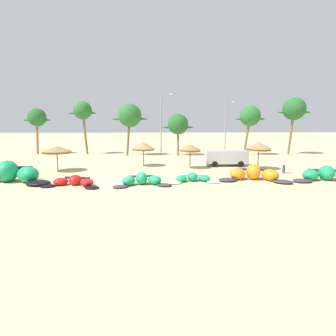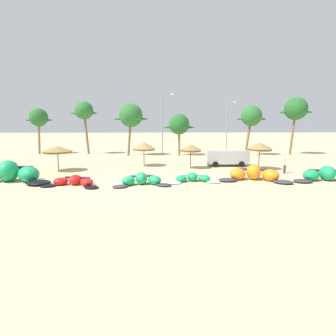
# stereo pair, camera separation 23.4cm
# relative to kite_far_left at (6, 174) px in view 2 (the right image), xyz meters

# --- Properties ---
(ground_plane) EXTENTS (260.00, 260.00, 0.00)m
(ground_plane) POSITION_rel_kite_far_left_xyz_m (10.53, -0.79, -0.71)
(ground_plane) COLOR #C6B284
(kite_far_left) EXTENTS (8.62, 4.25, 1.87)m
(kite_far_left) POSITION_rel_kite_far_left_xyz_m (0.00, 0.00, 0.00)
(kite_far_left) COLOR black
(kite_far_left) RESTS_ON ground
(kite_left) EXTENTS (5.10, 2.79, 0.83)m
(kite_left) POSITION_rel_kite_far_left_xyz_m (6.14, -1.33, -0.39)
(kite_left) COLOR black
(kite_left) RESTS_ON ground
(kite_left_of_center) EXTENTS (4.98, 2.60, 1.04)m
(kite_left_of_center) POSITION_rel_kite_far_left_xyz_m (11.69, -1.31, -0.32)
(kite_left_of_center) COLOR #333338
(kite_left_of_center) RESTS_ON ground
(kite_center) EXTENTS (4.72, 2.31, 0.77)m
(kite_center) POSITION_rel_kite_far_left_xyz_m (16.08, -0.09, -0.42)
(kite_center) COLOR white
(kite_center) RESTS_ON ground
(kite_right_of_center) EXTENTS (6.41, 3.72, 1.39)m
(kite_right_of_center) POSITION_rel_kite_far_left_xyz_m (21.59, 0.32, -0.18)
(kite_right_of_center) COLOR #333338
(kite_right_of_center) RESTS_ON ground
(kite_right) EXTENTS (6.59, 3.75, 1.32)m
(kite_right) POSITION_rel_kite_far_left_xyz_m (28.03, -0.25, -0.21)
(kite_right) COLOR #333338
(kite_right) RESTS_ON ground
(beach_umbrella_near_van) EXTENTS (3.11, 3.11, 2.68)m
(beach_umbrella_near_van) POSITION_rel_kite_far_left_xyz_m (2.39, 5.70, 1.60)
(beach_umbrella_near_van) COLOR brown
(beach_umbrella_near_van) RESTS_ON ground
(beach_umbrella_middle) EXTENTS (2.76, 2.76, 2.86)m
(beach_umbrella_middle) POSITION_rel_kite_far_left_xyz_m (11.31, 8.97, 1.67)
(beach_umbrella_middle) COLOR brown
(beach_umbrella_middle) RESTS_ON ground
(beach_umbrella_near_palms) EXTENTS (2.45, 2.45, 2.73)m
(beach_umbrella_near_palms) POSITION_rel_kite_far_left_xyz_m (16.64, 7.03, 1.61)
(beach_umbrella_near_palms) COLOR brown
(beach_umbrella_near_palms) RESTS_ON ground
(beach_umbrella_outermost) EXTENTS (2.75, 2.75, 3.00)m
(beach_umbrella_outermost) POSITION_rel_kite_far_left_xyz_m (24.12, 6.22, 1.83)
(beach_umbrella_outermost) COLOR brown
(beach_umbrella_outermost) RESTS_ON ground
(parked_van) EXTENTS (4.93, 2.24, 1.84)m
(parked_van) POSITION_rel_kite_far_left_xyz_m (21.05, 8.77, 0.38)
(parked_van) COLOR #B2B7BC
(parked_van) RESTS_ON ground
(person_near_kites) EXTENTS (0.36, 0.24, 1.62)m
(person_near_kites) POSITION_rel_kite_far_left_xyz_m (25.85, 3.62, 0.11)
(person_near_kites) COLOR #383842
(person_near_kites) RESTS_ON ground
(palm_leftmost) EXTENTS (4.41, 2.94, 7.47)m
(palm_leftmost) POSITION_rel_kite_far_left_xyz_m (-6.52, 22.59, 5.18)
(palm_leftmost) COLOR #7F6647
(palm_leftmost) RESTS_ON ground
(palm_left) EXTENTS (4.43, 2.95, 8.59)m
(palm_left) POSITION_rel_kite_far_left_xyz_m (0.95, 22.30, 6.26)
(palm_left) COLOR brown
(palm_left) RESTS_ON ground
(palm_left_of_gap) EXTENTS (5.45, 3.63, 8.07)m
(palm_left_of_gap) POSITION_rel_kite_far_left_xyz_m (8.71, 20.05, 5.48)
(palm_left_of_gap) COLOR brown
(palm_left_of_gap) RESTS_ON ground
(palm_center_left) EXTENTS (4.79, 3.19, 6.49)m
(palm_center_left) POSITION_rel_kite_far_left_xyz_m (16.22, 19.84, 4.12)
(palm_center_left) COLOR #7F6647
(palm_center_left) RESTS_ON ground
(palm_center_right) EXTENTS (4.79, 3.20, 7.77)m
(palm_center_right) POSITION_rel_kite_far_left_xyz_m (27.50, 19.75, 5.38)
(palm_center_right) COLOR brown
(palm_center_right) RESTS_ON ground
(palm_right_of_gap) EXTENTS (5.44, 3.63, 9.16)m
(palm_right_of_gap) POSITION_rel_kite_far_left_xyz_m (35.01, 20.93, 6.55)
(palm_right_of_gap) COLOR brown
(palm_right_of_gap) RESTS_ON ground
(lamppost_west) EXTENTS (1.97, 0.24, 9.65)m
(lamppost_west) POSITION_rel_kite_far_left_xyz_m (13.72, 20.55, 4.68)
(lamppost_west) COLOR gray
(lamppost_west) RESTS_ON ground
(lamppost_west_center) EXTENTS (1.53, 0.24, 8.55)m
(lamppost_west_center) POSITION_rel_kite_far_left_xyz_m (24.26, 21.68, 4.06)
(lamppost_west_center) COLOR gray
(lamppost_west_center) RESTS_ON ground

